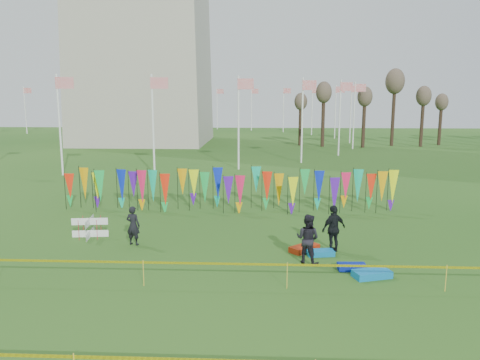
{
  "coord_description": "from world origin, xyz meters",
  "views": [
    {
      "loc": [
        2.01,
        -16.45,
        6.2
      ],
      "look_at": [
        0.96,
        6.0,
        2.21
      ],
      "focal_mm": 35.0,
      "sensor_mm": 36.0,
      "label": 1
    }
  ],
  "objects_px": {
    "kite_bag_blue": "(352,267)",
    "box_kite": "(90,228)",
    "person_mid": "(308,239)",
    "person_left": "(133,226)",
    "person_right": "(334,229)",
    "kite_bag_red": "(304,248)",
    "kite_bag_teal": "(372,274)",
    "kite_bag_turquoise": "(320,253)"
  },
  "relations": [
    {
      "from": "kite_bag_blue",
      "to": "kite_bag_teal",
      "type": "bearing_deg",
      "value": -51.64
    },
    {
      "from": "person_mid",
      "to": "kite_bag_teal",
      "type": "height_order",
      "value": "person_mid"
    },
    {
      "from": "box_kite",
      "to": "person_left",
      "type": "relative_size",
      "value": 0.54
    },
    {
      "from": "person_right",
      "to": "kite_bag_teal",
      "type": "height_order",
      "value": "person_right"
    },
    {
      "from": "box_kite",
      "to": "person_mid",
      "type": "relative_size",
      "value": 0.47
    },
    {
      "from": "person_mid",
      "to": "kite_bag_red",
      "type": "relative_size",
      "value": 1.49
    },
    {
      "from": "box_kite",
      "to": "kite_bag_blue",
      "type": "relative_size",
      "value": 0.89
    },
    {
      "from": "kite_bag_turquoise",
      "to": "box_kite",
      "type": "bearing_deg",
      "value": 168.95
    },
    {
      "from": "kite_bag_blue",
      "to": "person_mid",
      "type": "bearing_deg",
      "value": 157.75
    },
    {
      "from": "person_left",
      "to": "kite_bag_red",
      "type": "distance_m",
      "value": 7.25
    },
    {
      "from": "person_right",
      "to": "kite_bag_blue",
      "type": "bearing_deg",
      "value": 69.21
    },
    {
      "from": "box_kite",
      "to": "kite_bag_red",
      "type": "relative_size",
      "value": 0.71
    },
    {
      "from": "kite_bag_turquoise",
      "to": "kite_bag_red",
      "type": "bearing_deg",
      "value": 139.8
    },
    {
      "from": "person_left",
      "to": "person_mid",
      "type": "distance_m",
      "value": 7.42
    },
    {
      "from": "kite_bag_blue",
      "to": "box_kite",
      "type": "bearing_deg",
      "value": 162.36
    },
    {
      "from": "box_kite",
      "to": "person_left",
      "type": "height_order",
      "value": "person_left"
    },
    {
      "from": "person_left",
      "to": "person_mid",
      "type": "relative_size",
      "value": 0.89
    },
    {
      "from": "box_kite",
      "to": "kite_bag_blue",
      "type": "distance_m",
      "value": 11.52
    },
    {
      "from": "person_mid",
      "to": "person_left",
      "type": "bearing_deg",
      "value": 12.69
    },
    {
      "from": "person_mid",
      "to": "kite_bag_turquoise",
      "type": "height_order",
      "value": "person_mid"
    },
    {
      "from": "box_kite",
      "to": "kite_bag_turquoise",
      "type": "height_order",
      "value": "box_kite"
    },
    {
      "from": "person_mid",
      "to": "kite_bag_blue",
      "type": "xyz_separation_m",
      "value": [
        1.56,
        -0.64,
        -0.84
      ]
    },
    {
      "from": "kite_bag_blue",
      "to": "person_right",
      "type": "bearing_deg",
      "value": 100.96
    },
    {
      "from": "kite_bag_blue",
      "to": "person_left",
      "type": "bearing_deg",
      "value": 163.81
    },
    {
      "from": "person_left",
      "to": "kite_bag_red",
      "type": "bearing_deg",
      "value": -168.94
    },
    {
      "from": "person_right",
      "to": "person_left",
      "type": "bearing_deg",
      "value": -35.4
    },
    {
      "from": "person_left",
      "to": "kite_bag_blue",
      "type": "relative_size",
      "value": 1.66
    },
    {
      "from": "kite_bag_turquoise",
      "to": "person_mid",
      "type": "bearing_deg",
      "value": -124.45
    },
    {
      "from": "kite_bag_turquoise",
      "to": "kite_bag_blue",
      "type": "relative_size",
      "value": 1.04
    },
    {
      "from": "box_kite",
      "to": "kite_bag_red",
      "type": "xyz_separation_m",
      "value": [
        9.43,
        -1.46,
        -0.33
      ]
    },
    {
      "from": "person_right",
      "to": "kite_bag_turquoise",
      "type": "xyz_separation_m",
      "value": [
        -0.56,
        -0.47,
        -0.86
      ]
    },
    {
      "from": "box_kite",
      "to": "kite_bag_turquoise",
      "type": "relative_size",
      "value": 0.86
    },
    {
      "from": "kite_bag_turquoise",
      "to": "kite_bag_red",
      "type": "distance_m",
      "value": 0.77
    },
    {
      "from": "person_mid",
      "to": "kite_bag_blue",
      "type": "distance_m",
      "value": 1.89
    },
    {
      "from": "kite_bag_turquoise",
      "to": "kite_bag_teal",
      "type": "bearing_deg",
      "value": -55.99
    },
    {
      "from": "box_kite",
      "to": "kite_bag_teal",
      "type": "distance_m",
      "value": 12.28
    },
    {
      "from": "person_left",
      "to": "kite_bag_teal",
      "type": "distance_m",
      "value": 9.87
    },
    {
      "from": "person_right",
      "to": "box_kite",
      "type": "bearing_deg",
      "value": -39.74
    },
    {
      "from": "box_kite",
      "to": "kite_bag_teal",
      "type": "height_order",
      "value": "box_kite"
    },
    {
      "from": "box_kite",
      "to": "person_right",
      "type": "distance_m",
      "value": 10.7
    },
    {
      "from": "person_mid",
      "to": "kite_bag_blue",
      "type": "height_order",
      "value": "person_mid"
    },
    {
      "from": "person_mid",
      "to": "kite_bag_blue",
      "type": "relative_size",
      "value": 1.87
    }
  ]
}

